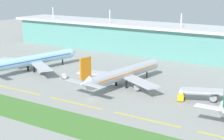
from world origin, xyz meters
The scene contains 10 objects.
ground_plane centered at (0.00, 0.00, 0.00)m, with size 600.00×600.00×0.00m, color gray.
terminal_building centered at (0.00, 106.22, 10.89)m, with size 288.00×34.00×30.38m.
airliner_near centered at (-58.81, 23.53, 6.45)m, with size 48.06×64.71×18.90m.
airliner_middle centered at (1.18, 25.23, 6.45)m, with size 48.47×62.41×18.90m.
taxiway_stripe_mid_west centered at (-37.00, -7.34, 0.02)m, with size 28.00×0.70×0.04m, color yellow.
taxiway_stripe_centre centered at (-3.00, -7.34, 0.02)m, with size 28.00×0.70×0.04m, color yellow.
taxiway_stripe_mid_east centered at (31.00, -7.34, 0.02)m, with size 28.00×0.70×0.04m, color yellow.
grass_verge centered at (0.00, -25.58, 0.05)m, with size 300.00×18.00×0.10m, color #477A33.
fuel_truck centered at (33.22, 21.44, 2.26)m, with size 4.61×7.65×4.95m.
baggage_cart centered at (-32.65, 20.30, 1.26)m, with size 3.96×3.62×2.48m.
Camera 1 is at (87.05, -117.69, 49.89)m, focal length 56.25 mm.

